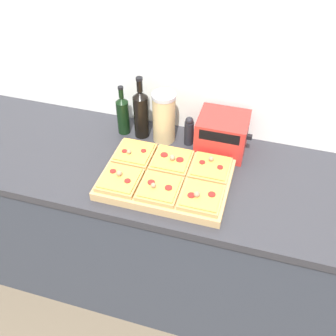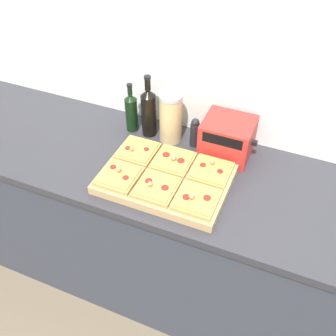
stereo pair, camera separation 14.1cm
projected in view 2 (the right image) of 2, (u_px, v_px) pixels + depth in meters
ground_plane at (149, 327)px, 2.17m from camera, size 12.00×12.00×0.00m
wall_back at (202, 67)px, 1.79m from camera, size 6.00×0.06×2.50m
kitchen_counter at (171, 232)px, 2.08m from camera, size 2.63×0.67×0.92m
cutting_board at (165, 179)px, 1.70m from camera, size 0.54×0.38×0.04m
pizza_slice_back_left at (138, 151)px, 1.78m from camera, size 0.17×0.17×0.05m
pizza_slice_back_center at (173, 161)px, 1.73m from camera, size 0.17×0.17×0.05m
pizza_slice_back_right at (211, 171)px, 1.68m from camera, size 0.17×0.17×0.05m
pizza_slice_front_left at (119, 176)px, 1.66m from camera, size 0.17×0.17×0.05m
pizza_slice_front_center at (157, 187)px, 1.61m from camera, size 0.17×0.17×0.05m
pizza_slice_front_right at (197, 199)px, 1.56m from camera, size 0.17×0.17×0.05m
olive_oil_bottle at (131, 111)px, 1.93m from camera, size 0.06×0.06×0.26m
wine_bottle at (149, 111)px, 1.88m from camera, size 0.07×0.07×0.32m
grain_jar_tall at (171, 117)px, 1.85m from camera, size 0.11×0.11×0.25m
pepper_mill at (195, 132)px, 1.85m from camera, size 0.04×0.04×0.15m
toaster_oven at (227, 138)px, 1.79m from camera, size 0.25×0.20×0.18m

